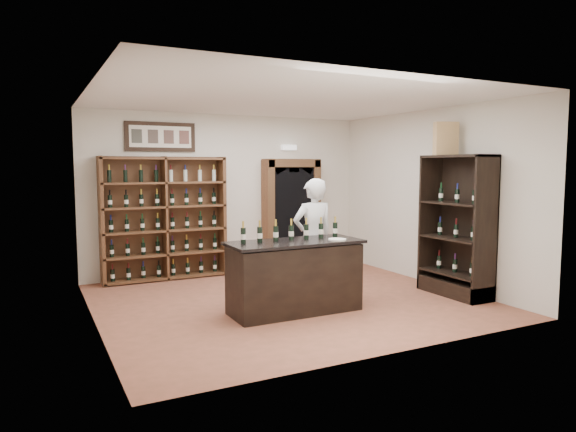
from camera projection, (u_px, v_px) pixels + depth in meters
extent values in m
plane|color=#9B523E|center=(288.00, 300.00, 7.78)|extent=(5.50, 5.50, 0.00)
plane|color=white|center=(288.00, 99.00, 7.49)|extent=(5.50, 5.50, 0.00)
cube|color=beige|center=(229.00, 194.00, 9.86)|extent=(5.50, 0.04, 3.00)
cube|color=beige|center=(92.00, 209.00, 6.40)|extent=(0.04, 5.00, 3.00)
cube|color=beige|center=(429.00, 197.00, 8.88)|extent=(0.04, 5.00, 3.00)
cube|color=brown|center=(162.00, 218.00, 9.28)|extent=(2.20, 0.02, 2.20)
cube|color=brown|center=(101.00, 221.00, 8.64)|extent=(0.06, 0.38, 2.20)
cube|color=brown|center=(222.00, 216.00, 9.61)|extent=(0.06, 0.38, 2.20)
cube|color=brown|center=(165.00, 218.00, 9.12)|extent=(0.04, 0.38, 2.20)
cube|color=brown|center=(166.00, 277.00, 9.23)|extent=(2.18, 0.38, 0.04)
cube|color=brown|center=(166.00, 254.00, 9.19)|extent=(2.18, 0.38, 0.04)
cube|color=brown|center=(165.00, 230.00, 9.14)|extent=(2.18, 0.38, 0.03)
cube|color=brown|center=(165.00, 207.00, 9.10)|extent=(2.18, 0.38, 0.04)
cube|color=brown|center=(164.00, 183.00, 9.06)|extent=(2.18, 0.38, 0.04)
cube|color=brown|center=(163.00, 159.00, 9.02)|extent=(2.18, 0.38, 0.04)
cube|color=black|center=(161.00, 137.00, 9.14)|extent=(1.25, 0.04, 0.52)
cube|color=black|center=(291.00, 215.00, 10.32)|extent=(0.97, 0.29, 2.05)
cube|color=#8E5D37|center=(268.00, 215.00, 10.07)|extent=(0.14, 0.35, 2.15)
cube|color=#8E5D37|center=(314.00, 213.00, 10.53)|extent=(0.14, 0.35, 2.15)
cube|color=#8E5D37|center=(291.00, 163.00, 10.20)|extent=(1.15, 0.35, 0.16)
cube|color=white|center=(289.00, 148.00, 10.26)|extent=(0.30, 0.10, 0.10)
cube|color=black|center=(295.00, 279.00, 7.12)|extent=(1.80, 0.70, 0.94)
cube|color=black|center=(295.00, 242.00, 7.07)|extent=(1.88, 0.78, 0.04)
cylinder|color=black|center=(243.00, 236.00, 6.82)|extent=(0.07, 0.07, 0.21)
cylinder|color=silver|center=(243.00, 237.00, 6.83)|extent=(0.07, 0.07, 0.07)
cylinder|color=gold|center=(243.00, 224.00, 6.81)|extent=(0.03, 0.03, 0.09)
cylinder|color=black|center=(260.00, 235.00, 6.93)|extent=(0.07, 0.07, 0.21)
cylinder|color=silver|center=(260.00, 236.00, 6.93)|extent=(0.07, 0.07, 0.07)
cylinder|color=gold|center=(260.00, 224.00, 6.92)|extent=(0.03, 0.03, 0.09)
cylinder|color=black|center=(276.00, 234.00, 7.04)|extent=(0.07, 0.07, 0.21)
cylinder|color=silver|center=(276.00, 235.00, 7.04)|extent=(0.07, 0.07, 0.07)
cylinder|color=gold|center=(276.00, 223.00, 7.03)|extent=(0.03, 0.03, 0.09)
cylinder|color=black|center=(291.00, 233.00, 7.15)|extent=(0.07, 0.07, 0.21)
cylinder|color=silver|center=(291.00, 234.00, 7.15)|extent=(0.07, 0.07, 0.07)
cylinder|color=gold|center=(291.00, 222.00, 7.13)|extent=(0.03, 0.03, 0.09)
cylinder|color=black|center=(306.00, 232.00, 7.26)|extent=(0.07, 0.07, 0.21)
cylinder|color=silver|center=(306.00, 233.00, 7.26)|extent=(0.07, 0.07, 0.07)
cylinder|color=gold|center=(306.00, 221.00, 7.24)|extent=(0.03, 0.03, 0.09)
cylinder|color=black|center=(321.00, 231.00, 7.37)|extent=(0.07, 0.07, 0.21)
cylinder|color=silver|center=(321.00, 232.00, 7.37)|extent=(0.07, 0.07, 0.07)
cylinder|color=gold|center=(321.00, 220.00, 7.35)|extent=(0.03, 0.03, 0.09)
cylinder|color=black|center=(335.00, 230.00, 7.47)|extent=(0.07, 0.07, 0.21)
cylinder|color=silver|center=(335.00, 231.00, 7.47)|extent=(0.07, 0.07, 0.07)
cylinder|color=gold|center=(335.00, 219.00, 7.46)|extent=(0.03, 0.03, 0.09)
cube|color=black|center=(467.00, 225.00, 8.10)|extent=(0.02, 1.20, 2.20)
cube|color=black|center=(486.00, 230.00, 7.49)|extent=(0.48, 0.04, 2.20)
cube|color=black|center=(430.00, 222.00, 8.52)|extent=(0.48, 0.04, 2.20)
cube|color=black|center=(458.00, 156.00, 7.90)|extent=(0.48, 1.20, 0.04)
cube|color=black|center=(454.00, 287.00, 8.10)|extent=(0.48, 1.20, 0.24)
cube|color=black|center=(455.00, 273.00, 8.07)|extent=(0.48, 1.16, 0.03)
cube|color=black|center=(456.00, 238.00, 8.02)|extent=(0.48, 1.16, 0.03)
cube|color=black|center=(457.00, 203.00, 7.97)|extent=(0.48, 1.16, 0.03)
imported|color=silver|center=(313.00, 238.00, 7.89)|extent=(0.68, 0.46, 1.84)
cylinder|color=silver|center=(337.00, 240.00, 7.13)|extent=(0.25, 0.25, 0.02)
cube|color=tan|center=(446.00, 139.00, 8.09)|extent=(0.40, 0.27, 0.52)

